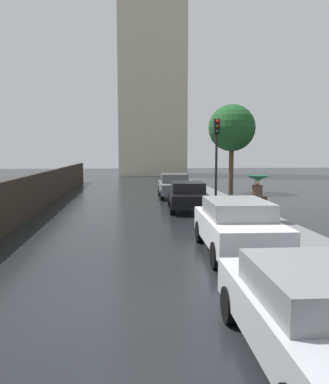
# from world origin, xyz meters

# --- Properties ---
(ground) EXTENTS (120.00, 120.00, 0.00)m
(ground) POSITION_xyz_m (0.00, 0.00, 0.00)
(ground) COLOR black
(car_grey_near_kerb) EXTENTS (1.96, 4.08, 1.47)m
(car_grey_near_kerb) POSITION_xyz_m (2.83, 16.85, 0.75)
(car_grey_near_kerb) COLOR slate
(car_grey_near_kerb) RESTS_ON ground
(car_silver_mid_road) EXTENTS (1.98, 4.12, 1.34)m
(car_silver_mid_road) POSITION_xyz_m (2.42, -1.89, 0.70)
(car_silver_mid_road) COLOR #B2B5BA
(car_silver_mid_road) RESTS_ON ground
(car_white_far_ahead) EXTENTS (2.04, 4.26, 1.49)m
(car_white_far_ahead) POSITION_xyz_m (2.98, 3.71, 0.79)
(car_white_far_ahead) COLOR silver
(car_white_far_ahead) RESTS_ON ground
(car_black_behind_camera) EXTENTS (2.05, 4.24, 1.38)m
(car_black_behind_camera) POSITION_xyz_m (2.85, 11.67, 0.73)
(car_black_behind_camera) COLOR black
(car_black_behind_camera) RESTS_ON ground
(pedestrian_with_umbrella_near) EXTENTS (0.96, 0.96, 1.78)m
(pedestrian_with_umbrella_near) POSITION_xyz_m (4.94, 7.74, 1.52)
(pedestrian_with_umbrella_near) COLOR black
(pedestrian_with_umbrella_near) RESTS_ON sidewalk_strip
(traffic_light) EXTENTS (0.26, 0.39, 4.28)m
(traffic_light) POSITION_xyz_m (4.33, 12.06, 3.11)
(traffic_light) COLOR black
(traffic_light) RESTS_ON sidewalk_strip
(street_tree_near) EXTENTS (3.19, 3.19, 6.05)m
(street_tree_near) POSITION_xyz_m (7.08, 19.27, 4.43)
(street_tree_near) COLOR #4C3823
(street_tree_near) RESTS_ON ground
(distant_tower) EXTENTS (8.30, 7.65, 32.90)m
(distant_tower) POSITION_xyz_m (3.08, 41.93, 16.45)
(distant_tower) COLOR beige
(distant_tower) RESTS_ON ground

